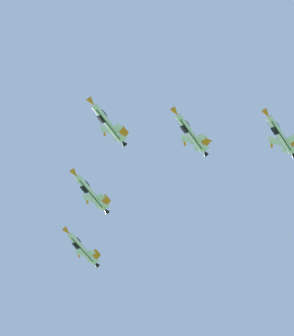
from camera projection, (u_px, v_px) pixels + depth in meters
name	position (u px, v px, depth m)	size (l,w,h in m)	color
fighter_jet_lead	(107.00, 122.00, 168.49)	(11.72, 12.97, 7.00)	white
fighter_jet_left_wing	(190.00, 132.00, 167.34)	(11.72, 12.97, 7.00)	white
fighter_jet_right_wing	(90.00, 192.00, 174.92)	(11.61, 12.97, 6.55)	white
fighter_jet_left_outer	(280.00, 134.00, 168.75)	(11.66, 12.97, 6.76)	white
fighter_jet_right_outer	(82.00, 248.00, 188.86)	(11.61, 12.97, 6.54)	white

